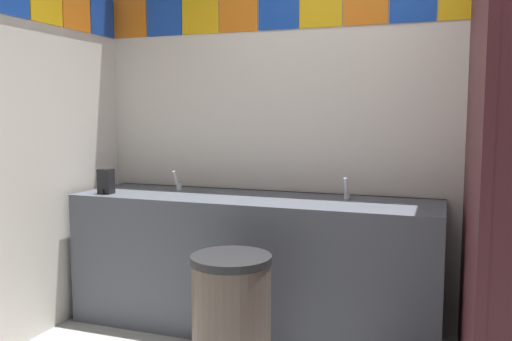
{
  "coord_description": "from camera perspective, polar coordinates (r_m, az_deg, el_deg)",
  "views": [
    {
      "loc": [
        0.22,
        -1.84,
        1.34
      ],
      "look_at": [
        -0.77,
        0.93,
        1.03
      ],
      "focal_mm": 37.54,
      "sensor_mm": 36.0,
      "label": 1
    }
  ],
  "objects": [
    {
      "name": "faucet_right",
      "position": [
        3.23,
        9.63,
        -2.16
      ],
      "size": [
        0.04,
        0.1,
        0.14
      ],
      "color": "silver",
      "rests_on": "vanity_counter"
    },
    {
      "name": "soap_dispenser",
      "position": [
        3.55,
        -15.7,
        -1.12
      ],
      "size": [
        0.09,
        0.09,
        0.16
      ],
      "color": "black",
      "rests_on": "vanity_counter"
    },
    {
      "name": "wall_back",
      "position": [
        3.42,
        16.17,
        7.56
      ],
      "size": [
        4.16,
        0.09,
        2.88
      ],
      "color": "silver",
      "rests_on": "ground_plane"
    },
    {
      "name": "faucet_left",
      "position": [
        3.6,
        -8.35,
        -1.29
      ],
      "size": [
        0.04,
        0.1,
        0.14
      ],
      "color": "silver",
      "rests_on": "vanity_counter"
    },
    {
      "name": "trash_bin",
      "position": [
        2.78,
        -2.64,
        -15.41
      ],
      "size": [
        0.41,
        0.41,
        0.64
      ],
      "color": "brown",
      "rests_on": "ground_plane"
    },
    {
      "name": "vanity_counter",
      "position": [
        3.39,
        -0.37,
        -9.65
      ],
      "size": [
        2.26,
        0.62,
        0.83
      ],
      "color": "#4C515B",
      "rests_on": "ground_plane"
    }
  ]
}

